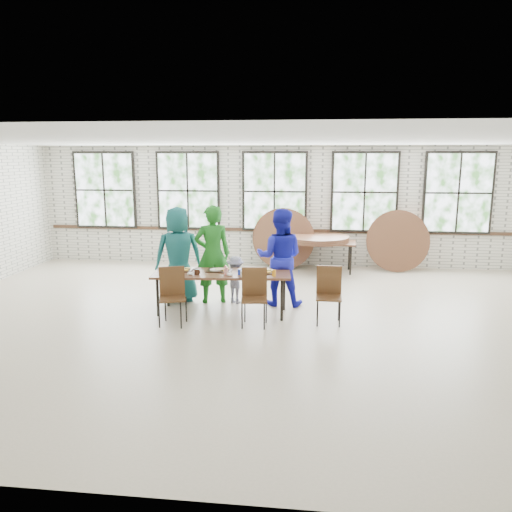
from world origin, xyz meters
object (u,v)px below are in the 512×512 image
Objects in this scene: dining_table at (222,275)px; chair_near_right at (254,292)px; chair_near_left at (172,291)px; storage_table at (317,243)px.

dining_table is 0.83m from chair_near_right.
dining_table is 2.59× the size of chair_near_left.
storage_table is (2.41, 4.07, 0.13)m from chair_near_left.
dining_table is 3.84m from storage_table.
chair_near_left is (-0.72, -0.62, -0.13)m from dining_table.
dining_table is at bearing -111.82° from storage_table.
storage_table is (1.69, 3.45, -0.00)m from dining_table.
chair_near_left and chair_near_right have the same top height.
chair_near_left is 0.51× the size of storage_table.
chair_near_right reaches higher than dining_table.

